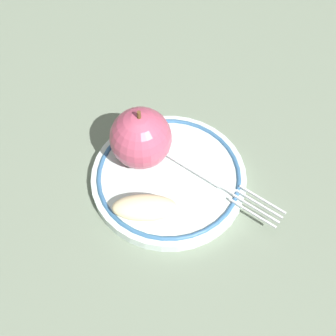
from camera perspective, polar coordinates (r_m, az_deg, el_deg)
ground_plane at (r=0.62m, az=0.09°, el=-1.67°), size 2.00×2.00×0.00m
plate at (r=0.61m, az=-0.00°, el=-1.53°), size 0.20×0.20×0.02m
apple_red_whole at (r=0.59m, az=-3.34°, el=3.68°), size 0.08×0.08×0.09m
apple_slice_front at (r=0.57m, az=-2.85°, el=-4.84°), size 0.04×0.08×0.03m
fork at (r=0.60m, az=5.40°, el=-1.33°), size 0.14×0.15×0.00m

